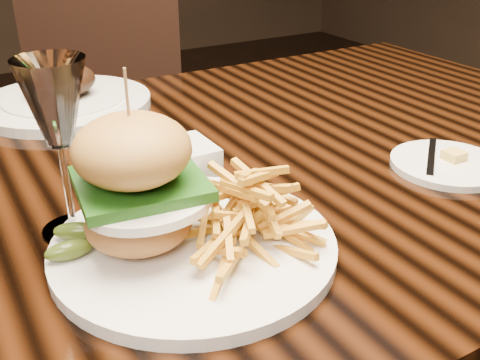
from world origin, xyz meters
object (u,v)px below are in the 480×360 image
dining_table (186,216)px  chair_far (106,111)px  burger_plate (189,208)px  far_dish (65,98)px  wine_glass (55,109)px

dining_table → chair_far: bearing=80.3°
burger_plate → far_dish: (0.01, 0.54, -0.04)m
burger_plate → far_dish: bearing=108.1°
dining_table → wine_glass: wine_glass is taller
dining_table → wine_glass: size_ratio=7.93×
dining_table → chair_far: size_ratio=1.68×
burger_plate → dining_table: bearing=85.7°
far_dish → chair_far: (0.23, 0.54, -0.23)m
burger_plate → chair_far: burger_plate is taller
chair_far → burger_plate: bearing=-80.2°
wine_glass → burger_plate: bearing=-47.6°
dining_table → burger_plate: 0.25m
dining_table → far_dish: far_dish is taller
wine_glass → far_dish: bearing=76.4°
far_dish → burger_plate: bearing=-90.8°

